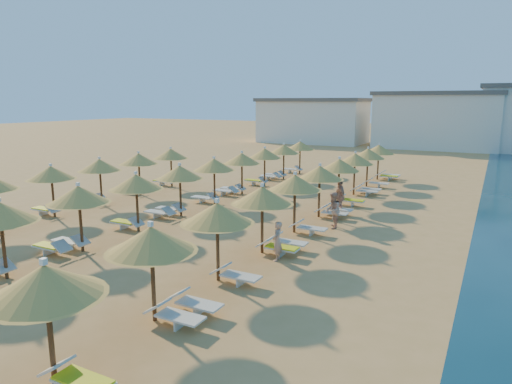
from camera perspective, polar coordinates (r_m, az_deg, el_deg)
The scene contains 9 objects.
ground at distance 21.10m, azimuth -3.71°, elevation -5.50°, with size 220.00×220.00×0.00m, color tan.
hotel_blocks at distance 64.62m, azimuth 21.30°, elevation 8.44°, with size 45.51×8.92×8.10m.
parasol_row_east at distance 21.17m, azimuth 4.89°, elevation 1.07°, with size 2.55×35.83×2.89m.
parasol_row_west at distance 24.48m, azimuth -9.51°, elevation 2.34°, with size 2.55×35.83×2.89m.
parasol_row_inland at distance 27.29m, azimuth -21.50°, elevation 2.62°, with size 2.55×19.19×2.89m.
loungers at distance 23.59m, azimuth -6.22°, elevation -2.86°, with size 15.61×34.79×0.66m.
beachgoer_a at distance 17.71m, azimuth 2.67°, elevation -6.17°, with size 0.57×0.37×1.56m, color tan.
beachgoer_b at distance 22.41m, azimuth 9.58°, elevation -2.28°, with size 0.86×0.67×1.78m, color tan.
beachgoer_c at distance 25.34m, azimuth 10.41°, elevation -0.56°, with size 1.13×0.47×1.92m, color tan.
Camera 1 is at (10.62, -17.18, 6.10)m, focal length 32.00 mm.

